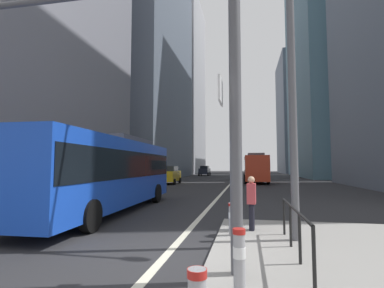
# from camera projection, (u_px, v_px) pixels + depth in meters

# --- Properties ---
(ground_plane) EXTENTS (160.00, 160.00, 0.00)m
(ground_plane) POSITION_uv_depth(u_px,v_px,m) (227.00, 188.00, 26.00)
(ground_plane) COLOR #28282B
(lane_centre_line) EXTENTS (0.20, 80.00, 0.01)m
(lane_centre_line) POSITION_uv_depth(u_px,v_px,m) (232.00, 182.00, 35.79)
(lane_centre_line) COLOR beige
(lane_centre_line) RESTS_ON ground
(office_tower_left_near) EXTENTS (11.51, 16.39, 29.42)m
(office_tower_left_near) POSITION_uv_depth(u_px,v_px,m) (27.00, 13.00, 23.88)
(office_tower_left_near) COLOR gray
(office_tower_left_near) RESTS_ON ground
(office_tower_left_mid) EXTENTS (13.40, 24.80, 36.80)m
(office_tower_left_mid) POSITION_uv_depth(u_px,v_px,m) (140.00, 69.00, 49.02)
(office_tower_left_mid) COLOR slate
(office_tower_left_mid) RESTS_ON ground
(office_tower_left_far) EXTENTS (12.10, 19.13, 45.61)m
(office_tower_left_far) POSITION_uv_depth(u_px,v_px,m) (178.00, 87.00, 76.42)
(office_tower_left_far) COLOR #9E9EA3
(office_tower_left_far) RESTS_ON ground
(office_tower_right_mid) EXTENTS (12.34, 23.83, 46.32)m
(office_tower_right_mid) POSITION_uv_depth(u_px,v_px,m) (330.00, 49.00, 52.07)
(office_tower_right_mid) COLOR slate
(office_tower_right_mid) RESTS_ON ground
(office_tower_right_far) EXTENTS (12.32, 18.89, 31.03)m
(office_tower_right_far) POSITION_uv_depth(u_px,v_px,m) (303.00, 115.00, 77.62)
(office_tower_right_far) COLOR slate
(office_tower_right_far) RESTS_ON ground
(city_bus_blue_oncoming) EXTENTS (2.94, 11.26, 3.40)m
(city_bus_blue_oncoming) POSITION_uv_depth(u_px,v_px,m) (108.00, 170.00, 12.54)
(city_bus_blue_oncoming) COLOR blue
(city_bus_blue_oncoming) RESTS_ON ground
(sedan_white_oncoming) EXTENTS (2.10, 4.33, 1.94)m
(sedan_white_oncoming) POSITION_uv_depth(u_px,v_px,m) (31.00, 190.00, 12.37)
(sedan_white_oncoming) COLOR silver
(sedan_white_oncoming) RESTS_ON ground
(city_bus_red_receding) EXTENTS (2.85, 10.93, 3.40)m
(city_bus_red_receding) POSITION_uv_depth(u_px,v_px,m) (255.00, 167.00, 34.68)
(city_bus_red_receding) COLOR red
(city_bus_red_receding) RESTS_ON ground
(car_oncoming_mid) EXTENTS (2.16, 4.38, 1.94)m
(car_oncoming_mid) POSITION_uv_depth(u_px,v_px,m) (169.00, 175.00, 31.55)
(car_oncoming_mid) COLOR gold
(car_oncoming_mid) RESTS_ON ground
(car_receding_near) EXTENTS (2.10, 4.15, 1.94)m
(car_receding_near) POSITION_uv_depth(u_px,v_px,m) (255.00, 170.00, 64.38)
(car_receding_near) COLOR silver
(car_receding_near) RESTS_ON ground
(car_receding_far) EXTENTS (2.07, 4.52, 1.94)m
(car_receding_far) POSITION_uv_depth(u_px,v_px,m) (251.00, 171.00, 50.56)
(car_receding_far) COLOR black
(car_receding_far) RESTS_ON ground
(car_oncoming_far) EXTENTS (2.07, 4.28, 1.94)m
(car_oncoming_far) POSITION_uv_depth(u_px,v_px,m) (205.00, 171.00, 57.16)
(car_oncoming_far) COLOR #232838
(car_oncoming_far) RESTS_ON ground
(traffic_signal_gantry) EXTENTS (6.33, 0.65, 6.00)m
(traffic_signal_gantry) POSITION_uv_depth(u_px,v_px,m) (127.00, 59.00, 5.66)
(traffic_signal_gantry) COLOR #515156
(traffic_signal_gantry) RESTS_ON median_island
(street_lamp_post) EXTENTS (5.50, 0.32, 8.00)m
(street_lamp_post) POSITION_uv_depth(u_px,v_px,m) (291.00, 43.00, 7.61)
(street_lamp_post) COLOR #56565B
(street_lamp_post) RESTS_ON median_island
(bollard_right) EXTENTS (0.20, 0.20, 0.93)m
(bollard_right) POSITION_uv_depth(u_px,v_px,m) (239.00, 256.00, 4.32)
(bollard_right) COLOR #99999E
(bollard_right) RESTS_ON median_island
(bollard_back) EXTENTS (0.20, 0.20, 0.86)m
(bollard_back) POSITION_uv_depth(u_px,v_px,m) (232.00, 217.00, 7.76)
(bollard_back) COLOR #99999E
(bollard_back) RESTS_ON median_island
(pedestrian_railing) EXTENTS (0.06, 3.65, 0.98)m
(pedestrian_railing) POSITION_uv_depth(u_px,v_px,m) (294.00, 221.00, 6.12)
(pedestrian_railing) COLOR black
(pedestrian_railing) RESTS_ON median_island
(pedestrian_walking) EXTENTS (0.28, 0.40, 1.56)m
(pedestrian_walking) POSITION_uv_depth(u_px,v_px,m) (251.00, 200.00, 8.41)
(pedestrian_walking) COLOR black
(pedestrian_walking) RESTS_ON median_island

